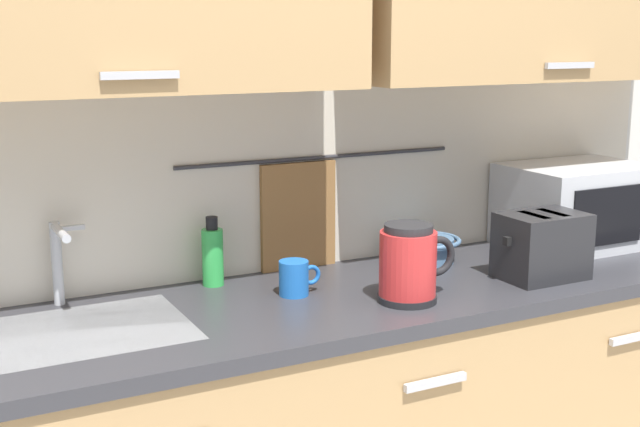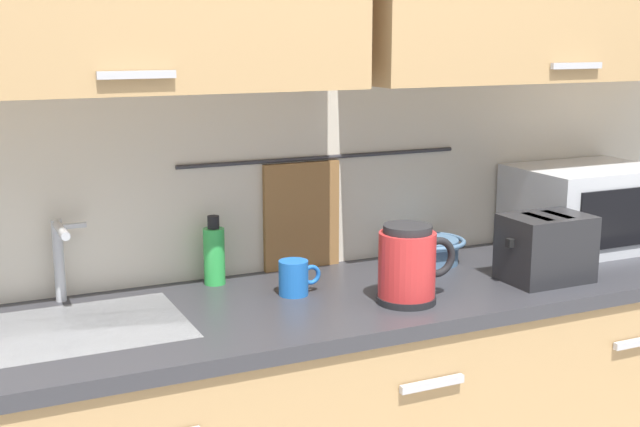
% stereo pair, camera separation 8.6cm
% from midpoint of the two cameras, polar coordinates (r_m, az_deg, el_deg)
% --- Properties ---
extents(back_wall_assembly, '(3.70, 0.41, 2.50)m').
position_cam_midpoint_polar(back_wall_assembly, '(2.45, -0.10, 10.45)').
color(back_wall_assembly, silver).
rests_on(back_wall_assembly, ground).
extents(sink_faucet, '(0.09, 0.17, 0.22)m').
position_cam_midpoint_polar(sink_faucet, '(2.26, -18.31, -2.54)').
color(sink_faucet, '#B2B5BA').
rests_on(sink_faucet, counter_unit).
extents(microwave, '(0.46, 0.35, 0.27)m').
position_cam_midpoint_polar(microwave, '(2.90, 16.17, 0.53)').
color(microwave, silver).
rests_on(microwave, counter_unit).
extents(electric_kettle, '(0.23, 0.16, 0.21)m').
position_cam_midpoint_polar(electric_kettle, '(2.21, 4.95, -3.42)').
color(electric_kettle, black).
rests_on(electric_kettle, counter_unit).
extents(dish_soap_bottle, '(0.06, 0.06, 0.20)m').
position_cam_midpoint_polar(dish_soap_bottle, '(2.37, -8.31, -2.81)').
color(dish_soap_bottle, green).
rests_on(dish_soap_bottle, counter_unit).
extents(mug_near_sink, '(0.12, 0.08, 0.09)m').
position_cam_midpoint_polar(mug_near_sink, '(2.27, -2.80, -4.38)').
color(mug_near_sink, blue).
rests_on(mug_near_sink, counter_unit).
extents(mixing_bowl, '(0.21, 0.21, 0.08)m').
position_cam_midpoint_polar(mixing_bowl, '(2.61, 6.26, -2.32)').
color(mixing_bowl, '#4C7093').
rests_on(mixing_bowl, counter_unit).
extents(toaster, '(0.26, 0.17, 0.19)m').
position_cam_midpoint_polar(toaster, '(2.49, 13.82, -2.12)').
color(toaster, '#232326').
rests_on(toaster, counter_unit).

